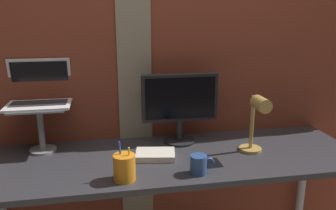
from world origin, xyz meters
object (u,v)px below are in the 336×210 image
(monitor, at_px, (180,102))
(coffee_mug, at_px, (199,164))
(desk_lamp, at_px, (257,119))
(laptop, at_px, (40,91))
(pen_cup, at_px, (124,167))

(monitor, bearing_deg, coffee_mug, -89.49)
(coffee_mug, bearing_deg, desk_lamp, 24.70)
(coffee_mug, bearing_deg, laptop, 147.97)
(desk_lamp, xyz_separation_m, pen_cup, (-0.69, -0.16, -0.14))
(monitor, xyz_separation_m, pen_cup, (-0.34, -0.41, -0.18))
(laptop, height_order, coffee_mug, laptop)
(monitor, distance_m, laptop, 0.76)
(monitor, xyz_separation_m, laptop, (-0.75, 0.07, 0.08))
(monitor, height_order, desk_lamp, monitor)
(monitor, height_order, laptop, laptop)
(monitor, xyz_separation_m, coffee_mug, (0.00, -0.41, -0.19))
(laptop, bearing_deg, desk_lamp, -15.88)
(monitor, relative_size, pen_cup, 2.39)
(desk_lamp, xyz_separation_m, coffee_mug, (-0.35, -0.16, -0.15))
(monitor, distance_m, desk_lamp, 0.43)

